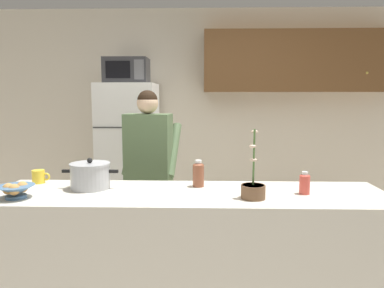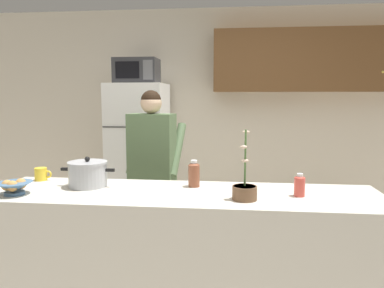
{
  "view_description": "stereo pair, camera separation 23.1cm",
  "coord_description": "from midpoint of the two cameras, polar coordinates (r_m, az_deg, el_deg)",
  "views": [
    {
      "loc": [
        0.09,
        -2.36,
        1.54
      ],
      "look_at": [
        0.0,
        0.55,
        1.17
      ],
      "focal_mm": 34.64,
      "sensor_mm": 36.0,
      "label": 1
    },
    {
      "loc": [
        0.32,
        -2.34,
        1.54
      ],
      "look_at": [
        0.0,
        0.55,
        1.17
      ],
      "focal_mm": 34.64,
      "sensor_mm": 36.0,
      "label": 2
    }
  ],
  "objects": [
    {
      "name": "back_wall_unit",
      "position": [
        4.6,
        2.47,
        6.02
      ],
      "size": [
        6.0,
        0.48,
        2.6
      ],
      "color": "beige",
      "rests_on": "ground"
    },
    {
      "name": "kitchen_island",
      "position": [
        2.6,
        -3.05,
        -17.36
      ],
      "size": [
        2.58,
        0.68,
        0.92
      ],
      "primitive_type": "cube",
      "color": "silver",
      "rests_on": "ground"
    },
    {
      "name": "refrigerator",
      "position": [
        4.37,
        -11.16,
        -2.03
      ],
      "size": [
        0.64,
        0.68,
        1.69
      ],
      "color": "white",
      "rests_on": "ground"
    },
    {
      "name": "microwave",
      "position": [
        4.3,
        -11.55,
        11.0
      ],
      "size": [
        0.48,
        0.37,
        0.28
      ],
      "color": "#2D2D30",
      "rests_on": "refrigerator"
    },
    {
      "name": "person_near_pot",
      "position": [
        3.34,
        -8.66,
        -2.28
      ],
      "size": [
        0.54,
        0.47,
        1.6
      ],
      "color": "#33384C",
      "rests_on": "ground"
    },
    {
      "name": "cooking_pot",
      "position": [
        2.65,
        -17.83,
        -4.68
      ],
      "size": [
        0.38,
        0.27,
        0.21
      ],
      "color": "#ADAFB5",
      "rests_on": "kitchen_island"
    },
    {
      "name": "coffee_mug",
      "position": [
        2.95,
        -24.62,
        -4.61
      ],
      "size": [
        0.13,
        0.09,
        0.1
      ],
      "color": "yellow",
      "rests_on": "kitchen_island"
    },
    {
      "name": "bread_bowl",
      "position": [
        2.58,
        -27.88,
        -6.35
      ],
      "size": [
        0.23,
        0.23,
        0.1
      ],
      "color": "#4C7299",
      "rests_on": "kitchen_island"
    },
    {
      "name": "bottle_near_edge",
      "position": [
        2.57,
        -1.58,
        -4.61
      ],
      "size": [
        0.08,
        0.08,
        0.19
      ],
      "color": "brown",
      "rests_on": "kitchen_island"
    },
    {
      "name": "bottle_mid_counter",
      "position": [
        2.46,
        14.4,
        -5.86
      ],
      "size": [
        0.07,
        0.07,
        0.15
      ],
      "color": "#D84C3F",
      "rests_on": "kitchen_island"
    },
    {
      "name": "potted_orchid",
      "position": [
        2.3,
        6.56,
        -6.91
      ],
      "size": [
        0.15,
        0.15,
        0.43
      ],
      "color": "brown",
      "rests_on": "kitchen_island"
    }
  ]
}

